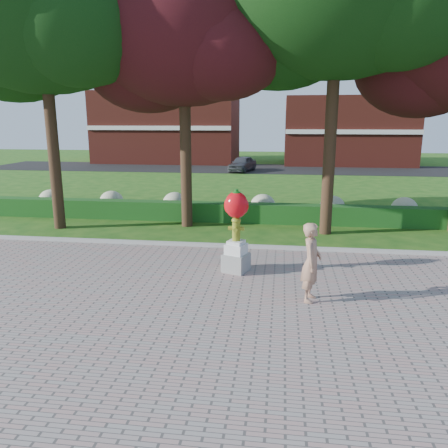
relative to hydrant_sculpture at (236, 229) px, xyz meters
name	(u,v)px	position (x,y,z in m)	size (l,w,h in m)	color
ground	(212,280)	(-0.58, -0.67, -1.28)	(100.00, 100.00, 0.00)	#184B12
walkway	(178,355)	(-0.58, -4.67, -1.26)	(40.00, 14.00, 0.04)	gray
curb	(226,246)	(-0.58, 2.33, -1.21)	(40.00, 0.18, 0.15)	#ADADA5
lawn_hedge	(238,213)	(-0.58, 6.33, -0.88)	(24.00, 0.70, 0.80)	#134416
hydrangea_row	(253,205)	(0.00, 7.33, -0.73)	(20.10, 1.10, 0.99)	#AFB087
street	(262,169)	(-0.58, 27.33, -1.27)	(50.00, 8.00, 0.02)	black
building_left	(168,127)	(-10.58, 33.33, 2.22)	(14.00, 8.00, 7.00)	maroon
building_right	(347,131)	(7.42, 33.33, 1.92)	(12.00, 8.00, 6.40)	maroon
tree_far_left	(40,14)	(-7.69, 4.42, 6.68)	(9.00, 7.68, 11.66)	black
tree_mid_left	(181,36)	(-2.68, 5.41, 6.02)	(8.25, 7.04, 10.69)	black
hydrant_sculpture	(236,229)	(0.00, 0.00, 0.00)	(0.82, 0.82, 2.35)	gray
woman	(311,262)	(1.96, -1.82, -0.30)	(0.69, 0.45, 1.89)	#A87B60
parked_car	(242,164)	(-2.10, 24.97, -0.62)	(1.51, 3.75, 1.28)	#414349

